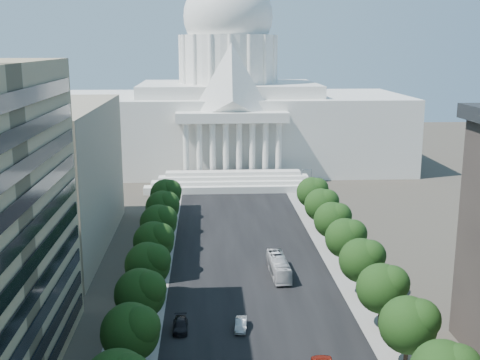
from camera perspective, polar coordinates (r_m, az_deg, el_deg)
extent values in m
cube|color=black|center=(120.78, 0.74, -7.57)|extent=(30.00, 260.00, 0.01)
cube|color=gray|center=(121.00, -8.35, -7.68)|extent=(8.00, 260.00, 0.02)
cube|color=gray|center=(123.52, 9.64, -7.29)|extent=(8.00, 260.00, 0.02)
cube|color=white|center=(210.20, -1.08, 4.70)|extent=(120.00, 50.00, 25.00)
cube|color=white|center=(208.66, -1.10, 8.64)|extent=(60.00, 40.00, 4.00)
cube|color=white|center=(182.41, -0.75, 6.00)|extent=(34.00, 8.00, 3.00)
cylinder|color=white|center=(208.18, -1.11, 11.39)|extent=(32.00, 32.00, 16.00)
ellipsoid|color=white|center=(208.32, -1.12, 15.24)|extent=(30.00, 30.00, 27.60)
cube|color=gray|center=(132.07, -20.83, 0.13)|extent=(38.00, 52.00, 30.00)
sphere|color=black|center=(80.10, -10.38, -14.01)|extent=(7.60, 7.60, 7.60)
sphere|color=black|center=(78.76, -9.49, -13.53)|extent=(5.32, 5.32, 5.32)
cylinder|color=#33261C|center=(92.85, -9.36, -13.28)|extent=(0.56, 0.56, 2.94)
sphere|color=black|center=(90.90, -9.47, -10.62)|extent=(7.60, 7.60, 7.60)
sphere|color=black|center=(89.63, -8.68, -10.14)|extent=(5.32, 5.32, 5.32)
cylinder|color=#33261C|center=(103.72, -8.67, -10.38)|extent=(0.56, 0.56, 2.94)
sphere|color=black|center=(101.97, -8.76, -7.95)|extent=(7.60, 7.60, 7.60)
sphere|color=black|center=(100.75, -8.07, -7.49)|extent=(5.32, 5.32, 5.32)
cylinder|color=#33261C|center=(114.80, -8.13, -8.03)|extent=(0.56, 0.56, 2.94)
sphere|color=black|center=(113.23, -8.21, -5.81)|extent=(7.60, 7.60, 7.60)
sphere|color=black|center=(112.05, -7.58, -5.37)|extent=(5.32, 5.32, 5.32)
cylinder|color=#33261C|center=(126.06, -7.69, -6.10)|extent=(0.56, 0.56, 2.94)
sphere|color=black|center=(124.63, -7.75, -4.05)|extent=(7.60, 7.60, 7.60)
sphere|color=black|center=(123.48, -7.18, -3.64)|extent=(5.32, 5.32, 5.32)
cylinder|color=#33261C|center=(137.44, -7.32, -4.48)|extent=(0.56, 0.56, 2.94)
sphere|color=black|center=(136.13, -7.38, -2.59)|extent=(7.60, 7.60, 7.60)
sphere|color=black|center=(135.01, -6.85, -2.21)|extent=(5.32, 5.32, 5.32)
cylinder|color=#33261C|center=(148.92, -7.01, -3.12)|extent=(0.56, 0.56, 2.94)
sphere|color=black|center=(147.71, -7.06, -1.36)|extent=(7.60, 7.60, 7.60)
sphere|color=black|center=(146.62, -6.58, -1.00)|extent=(5.32, 5.32, 5.32)
cylinder|color=#33261C|center=(85.77, 15.43, -15.91)|extent=(0.56, 0.56, 2.94)
sphere|color=black|center=(83.65, 15.62, -13.08)|extent=(7.60, 7.60, 7.60)
sphere|color=black|center=(82.96, 16.73, -12.51)|extent=(5.32, 5.32, 5.32)
cylinder|color=#33261C|center=(95.94, 13.11, -12.57)|extent=(0.56, 0.56, 2.94)
sphere|color=black|center=(94.05, 13.26, -9.97)|extent=(7.60, 7.60, 7.60)
sphere|color=black|center=(93.33, 14.22, -9.45)|extent=(5.32, 5.32, 5.32)
cylinder|color=#33261C|center=(106.48, 11.30, -9.86)|extent=(0.56, 0.56, 2.94)
sphere|color=black|center=(104.79, 11.41, -7.48)|extent=(7.60, 7.60, 7.60)
sphere|color=black|center=(104.05, 12.26, -7.00)|extent=(5.32, 5.32, 5.32)
cylinder|color=#33261C|center=(117.31, 9.83, -7.63)|extent=(0.56, 0.56, 2.94)
sphere|color=black|center=(115.77, 9.92, -5.45)|extent=(7.60, 7.60, 7.60)
sphere|color=black|center=(115.03, 10.68, -5.00)|extent=(5.32, 5.32, 5.32)
cylinder|color=#33261C|center=(128.35, 8.63, -5.78)|extent=(0.56, 0.56, 2.94)
sphere|color=black|center=(126.94, 8.70, -3.77)|extent=(7.60, 7.60, 7.60)
sphere|color=black|center=(126.20, 9.38, -3.36)|extent=(5.32, 5.32, 5.32)
cylinder|color=#33261C|center=(139.54, 7.63, -4.23)|extent=(0.56, 0.56, 2.94)
sphere|color=black|center=(138.25, 7.69, -2.36)|extent=(7.60, 7.60, 7.60)
sphere|color=black|center=(137.50, 8.30, -1.98)|extent=(5.32, 5.32, 5.32)
cylinder|color=#33261C|center=(150.86, 6.78, -2.90)|extent=(0.56, 0.56, 2.94)
sphere|color=black|center=(149.67, 6.82, -1.17)|extent=(7.60, 7.60, 7.60)
sphere|color=black|center=(148.91, 7.39, -0.81)|extent=(5.32, 5.32, 5.32)
cylinder|color=gray|center=(72.18, 20.17, -15.44)|extent=(2.40, 0.14, 0.14)
sphere|color=gray|center=(71.82, 19.33, -15.61)|extent=(0.44, 0.44, 0.44)
cylinder|color=gray|center=(95.42, 14.67, -10.80)|extent=(0.18, 0.18, 9.00)
cylinder|color=gray|center=(93.45, 14.12, -8.43)|extent=(2.40, 0.14, 0.14)
sphere|color=gray|center=(93.17, 13.46, -8.53)|extent=(0.44, 0.44, 0.44)
cylinder|color=gray|center=(117.80, 10.97, -6.03)|extent=(0.18, 0.18, 9.00)
cylinder|color=gray|center=(116.22, 10.49, -4.04)|extent=(2.40, 0.14, 0.14)
sphere|color=gray|center=(115.99, 9.96, -4.11)|extent=(0.44, 0.44, 0.44)
cylinder|color=gray|center=(141.07, 8.51, -2.79)|extent=(0.18, 0.18, 9.00)
cylinder|color=gray|center=(139.75, 8.09, -1.10)|extent=(2.40, 0.14, 0.14)
sphere|color=gray|center=(139.56, 7.64, -1.15)|extent=(0.44, 0.44, 0.44)
cylinder|color=gray|center=(164.85, 6.76, -0.47)|extent=(0.18, 0.18, 9.00)
cylinder|color=gray|center=(163.72, 6.39, 0.99)|extent=(2.40, 0.14, 0.14)
sphere|color=gray|center=(163.56, 6.01, 0.95)|extent=(0.44, 0.44, 0.44)
imported|color=#94979B|center=(92.94, 0.10, -13.54)|extent=(2.23, 4.96, 1.58)
imported|color=black|center=(93.14, -5.68, -13.55)|extent=(2.32, 5.49, 1.58)
imported|color=silver|center=(112.71, 3.69, -8.18)|extent=(3.37, 12.55, 3.47)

